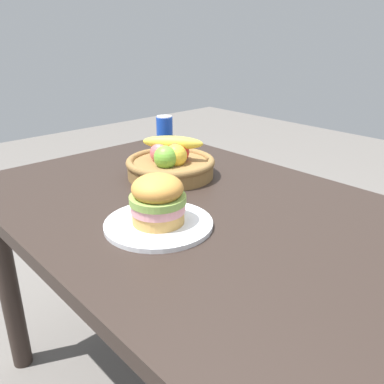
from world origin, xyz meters
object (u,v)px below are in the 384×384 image
at_px(plate, 158,224).
at_px(sandwich, 157,199).
at_px(soda_can, 165,132).
at_px(fruit_basket, 171,162).

height_order(plate, sandwich, sandwich).
bearing_deg(soda_can, fruit_basket, -35.88).
relative_size(sandwich, soda_can, 1.10).
height_order(plate, fruit_basket, fruit_basket).
height_order(plate, soda_can, soda_can).
distance_m(plate, sandwich, 0.07).
bearing_deg(plate, fruit_basket, 135.29).
height_order(sandwich, soda_can, sandwich).
xyz_separation_m(sandwich, soda_can, (-0.55, 0.47, -0.01)).
bearing_deg(fruit_basket, soda_can, 144.12).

